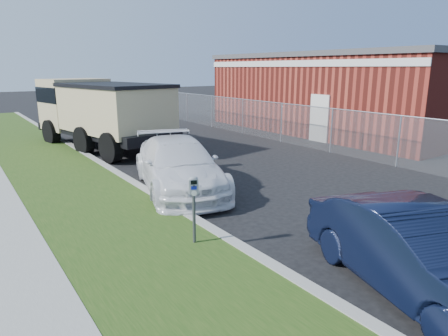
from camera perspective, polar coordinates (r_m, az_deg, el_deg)
ground at (r=10.22m, az=9.74°, el=-5.49°), size 120.00×120.00×0.00m
streetside at (r=9.52m, az=-25.08°, el=-7.72°), size 6.12×50.00×0.15m
chainlink_fence at (r=18.97m, az=8.24°, el=7.52°), size 0.06×30.06×30.00m
brick_building at (r=23.98m, az=17.45°, el=10.45°), size 9.20×14.20×4.17m
parking_meter at (r=7.49m, az=-4.35°, el=-3.87°), size 0.22×0.18×1.33m
white_wagon at (r=11.42m, az=-6.67°, el=0.48°), size 3.31×5.33×1.44m
navy_sedan at (r=6.81m, az=25.94°, el=-10.84°), size 2.61×4.40×1.37m
dump_truck at (r=18.16m, az=-17.31°, el=7.93°), size 4.16×7.80×2.90m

